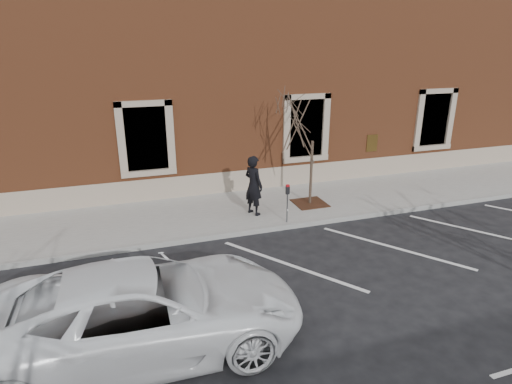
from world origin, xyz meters
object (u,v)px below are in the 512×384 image
object	(u,v)px
parking_meter	(287,196)
sapling	(313,123)
white_truck	(145,309)
man	(254,185)

from	to	relation	value
parking_meter	sapling	distance (m)	2.74
sapling	white_truck	distance (m)	8.59
white_truck	man	bearing A→B (deg)	-34.82
sapling	white_truck	xyz separation A→B (m)	(-6.09, -5.66, -2.17)
man	white_truck	world-z (taller)	man
white_truck	sapling	bearing A→B (deg)	-45.97
man	sapling	world-z (taller)	sapling
sapling	white_truck	world-z (taller)	sapling
man	white_truck	bearing A→B (deg)	116.98
sapling	man	bearing A→B (deg)	-173.23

